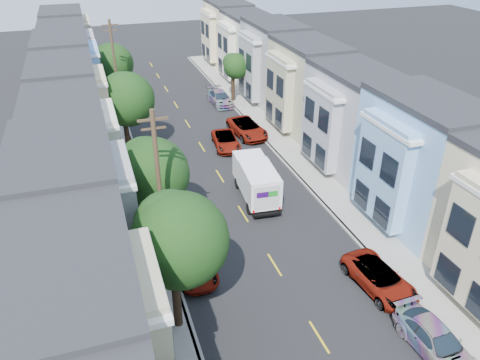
{
  "coord_description": "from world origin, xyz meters",
  "views": [
    {
      "loc": [
        -9.15,
        -20.73,
        18.56
      ],
      "look_at": [
        0.13,
        7.11,
        2.2
      ],
      "focal_mm": 35.0,
      "sensor_mm": 36.0,
      "label": 1
    }
  ],
  "objects_px": {
    "tree_e": "(112,64)",
    "parked_right_b": "(380,278)",
    "tree_c": "(151,174)",
    "utility_pole_far": "(116,70)",
    "parked_left_d": "(162,184)",
    "parked_right_a": "(436,341)",
    "lead_sedan": "(226,141)",
    "tree_far_r": "(235,67)",
    "tree_d": "(126,100)",
    "parked_left_c": "(193,265)",
    "parked_right_c": "(247,128)",
    "tree_b": "(178,241)",
    "utility_pole_near": "(160,194)",
    "parked_right_d": "(220,98)",
    "fedex_truck": "(256,180)"
  },
  "relations": [
    {
      "from": "tree_e",
      "to": "parked_right_b",
      "type": "relative_size",
      "value": 1.37
    },
    {
      "from": "tree_d",
      "to": "lead_sedan",
      "type": "xyz_separation_m",
      "value": [
        8.43,
        -1.46,
        -4.44
      ]
    },
    {
      "from": "utility_pole_far",
      "to": "fedex_truck",
      "type": "height_order",
      "value": "utility_pole_far"
    },
    {
      "from": "utility_pole_far",
      "to": "parked_right_a",
      "type": "height_order",
      "value": "utility_pole_far"
    },
    {
      "from": "tree_d",
      "to": "parked_left_c",
      "type": "relative_size",
      "value": 1.6
    },
    {
      "from": "parked_right_c",
      "to": "parked_right_d",
      "type": "height_order",
      "value": "parked_right_c"
    },
    {
      "from": "tree_e",
      "to": "parked_left_c",
      "type": "bearing_deg",
      "value": -87.49
    },
    {
      "from": "utility_pole_near",
      "to": "parked_right_a",
      "type": "bearing_deg",
      "value": -43.42
    },
    {
      "from": "fedex_truck",
      "to": "lead_sedan",
      "type": "xyz_separation_m",
      "value": [
        0.5,
        9.42,
        -0.95
      ]
    },
    {
      "from": "tree_c",
      "to": "lead_sedan",
      "type": "height_order",
      "value": "tree_c"
    },
    {
      "from": "tree_b",
      "to": "tree_c",
      "type": "distance_m",
      "value": 8.5
    },
    {
      "from": "tree_c",
      "to": "tree_far_r",
      "type": "distance_m",
      "value": 27.03
    },
    {
      "from": "tree_c",
      "to": "utility_pole_far",
      "type": "height_order",
      "value": "utility_pole_far"
    },
    {
      "from": "fedex_truck",
      "to": "parked_right_b",
      "type": "bearing_deg",
      "value": -69.11
    },
    {
      "from": "utility_pole_far",
      "to": "parked_left_c",
      "type": "height_order",
      "value": "utility_pole_far"
    },
    {
      "from": "utility_pole_near",
      "to": "parked_right_c",
      "type": "height_order",
      "value": "utility_pole_near"
    },
    {
      "from": "tree_far_r",
      "to": "parked_right_c",
      "type": "relative_size",
      "value": 1.01
    },
    {
      "from": "parked_left_d",
      "to": "parked_right_b",
      "type": "relative_size",
      "value": 0.82
    },
    {
      "from": "utility_pole_far",
      "to": "parked_left_c",
      "type": "relative_size",
      "value": 2.14
    },
    {
      "from": "tree_c",
      "to": "parked_right_a",
      "type": "distance_m",
      "value": 18.41
    },
    {
      "from": "tree_b",
      "to": "tree_far_r",
      "type": "xyz_separation_m",
      "value": [
        13.19,
        32.04,
        -1.36
      ]
    },
    {
      "from": "tree_b",
      "to": "parked_right_c",
      "type": "xyz_separation_m",
      "value": [
        11.2,
        22.16,
        -4.64
      ]
    },
    {
      "from": "parked_left_c",
      "to": "parked_right_b",
      "type": "distance_m",
      "value": 10.83
    },
    {
      "from": "utility_pole_far",
      "to": "parked_right_b",
      "type": "height_order",
      "value": "utility_pole_far"
    },
    {
      "from": "tree_c",
      "to": "parked_left_c",
      "type": "xyz_separation_m",
      "value": [
        1.4,
        -4.65,
        -3.95
      ]
    },
    {
      "from": "tree_b",
      "to": "parked_left_c",
      "type": "height_order",
      "value": "tree_b"
    },
    {
      "from": "tree_d",
      "to": "parked_left_d",
      "type": "height_order",
      "value": "tree_d"
    },
    {
      "from": "parked_left_c",
      "to": "parked_left_d",
      "type": "relative_size",
      "value": 1.15
    },
    {
      "from": "utility_pole_far",
      "to": "parked_left_c",
      "type": "bearing_deg",
      "value": -87.05
    },
    {
      "from": "parked_left_d",
      "to": "parked_right_a",
      "type": "distance_m",
      "value": 21.97
    },
    {
      "from": "tree_d",
      "to": "lead_sedan",
      "type": "distance_m",
      "value": 9.63
    },
    {
      "from": "utility_pole_far",
      "to": "fedex_truck",
      "type": "xyz_separation_m",
      "value": [
        7.93,
        -20.2,
        -3.55
      ]
    },
    {
      "from": "tree_far_r",
      "to": "utility_pole_near",
      "type": "height_order",
      "value": "utility_pole_near"
    },
    {
      "from": "parked_right_d",
      "to": "parked_right_b",
      "type": "bearing_deg",
      "value": -91.76
    },
    {
      "from": "lead_sedan",
      "to": "parked_left_c",
      "type": "bearing_deg",
      "value": -106.72
    },
    {
      "from": "tree_c",
      "to": "fedex_truck",
      "type": "xyz_separation_m",
      "value": [
        7.93,
        2.32,
        -2.99
      ]
    },
    {
      "from": "tree_c",
      "to": "parked_right_a",
      "type": "bearing_deg",
      "value": -51.5
    },
    {
      "from": "tree_b",
      "to": "parked_right_a",
      "type": "xyz_separation_m",
      "value": [
        11.2,
        -5.62,
        -4.69
      ]
    },
    {
      "from": "tree_far_r",
      "to": "utility_pole_far",
      "type": "height_order",
      "value": "utility_pole_far"
    },
    {
      "from": "tree_far_r",
      "to": "parked_right_b",
      "type": "height_order",
      "value": "tree_far_r"
    },
    {
      "from": "tree_b",
      "to": "lead_sedan",
      "type": "relative_size",
      "value": 1.64
    },
    {
      "from": "tree_c",
      "to": "parked_right_b",
      "type": "relative_size",
      "value": 1.4
    },
    {
      "from": "parked_right_b",
      "to": "parked_right_a",
      "type": "bearing_deg",
      "value": -95.78
    },
    {
      "from": "tree_d",
      "to": "tree_far_r",
      "type": "relative_size",
      "value": 1.35
    },
    {
      "from": "fedex_truck",
      "to": "parked_right_a",
      "type": "relative_size",
      "value": 1.26
    },
    {
      "from": "utility_pole_near",
      "to": "parked_right_b",
      "type": "xyz_separation_m",
      "value": [
        11.2,
        -5.78,
        -4.46
      ]
    },
    {
      "from": "tree_c",
      "to": "lead_sedan",
      "type": "relative_size",
      "value": 1.47
    },
    {
      "from": "tree_far_r",
      "to": "parked_right_a",
      "type": "distance_m",
      "value": 37.87
    },
    {
      "from": "tree_far_r",
      "to": "utility_pole_near",
      "type": "bearing_deg",
      "value": -115.99
    },
    {
      "from": "tree_e",
      "to": "parked_right_d",
      "type": "bearing_deg",
      "value": -20.79
    }
  ]
}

